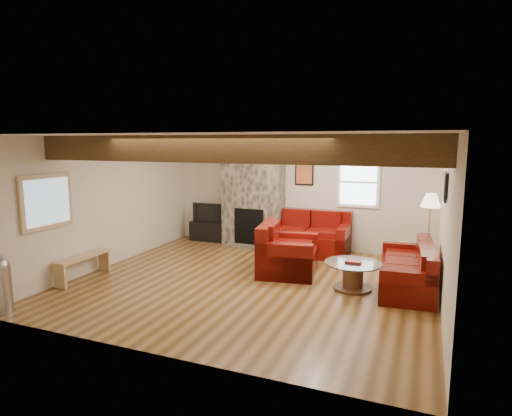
{
  "coord_description": "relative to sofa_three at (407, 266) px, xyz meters",
  "views": [
    {
      "loc": [
        2.72,
        -6.57,
        2.41
      ],
      "look_at": [
        -0.09,
        0.4,
        1.24
      ],
      "focal_mm": 30.0,
      "sensor_mm": 36.0,
      "label": 1
    }
  ],
  "objects": [
    {
      "name": "ceiling_dome",
      "position": [
        -1.58,
        0.21,
        2.06
      ],
      "size": [
        0.4,
        0.4,
        0.18
      ],
      "primitive_type": null,
      "color": "white",
      "rests_on": "room"
    },
    {
      "name": "loveseat",
      "position": [
        -2.08,
        1.54,
        0.08
      ],
      "size": [
        1.74,
        1.03,
        0.91
      ],
      "primitive_type": null,
      "rotation": [
        0.0,
        0.0,
        0.02
      ],
      "color": "#4C0605",
      "rests_on": "floor"
    },
    {
      "name": "television",
      "position": [
        -4.65,
        1.84,
        0.33
      ],
      "size": [
        0.81,
        0.11,
        0.46
      ],
      "primitive_type": "imported",
      "color": "black",
      "rests_on": "tv_cabinet"
    },
    {
      "name": "floor_lamp",
      "position": [
        0.32,
        1.42,
        0.85
      ],
      "size": [
        0.37,
        0.37,
        1.44
      ],
      "color": "#A68E45",
      "rests_on": "floor"
    },
    {
      "name": "back_window",
      "position": [
        -1.13,
        2.02,
        1.17
      ],
      "size": [
        0.9,
        0.08,
        1.1
      ],
      "primitive_type": null,
      "color": "white",
      "rests_on": "room"
    },
    {
      "name": "artwork_right",
      "position": [
        0.48,
        -0.39,
        1.37
      ],
      "size": [
        0.06,
        0.55,
        0.42
      ],
      "primitive_type": null,
      "color": "black",
      "rests_on": "room"
    },
    {
      "name": "coffee_table",
      "position": [
        -0.81,
        -0.39,
        -0.15
      ],
      "size": [
        0.93,
        0.93,
        0.49
      ],
      "color": "#432815",
      "rests_on": "floor"
    },
    {
      "name": "coal_bucket",
      "position": [
        -2.88,
        1.38,
        -0.23
      ],
      "size": [
        0.32,
        0.32,
        0.3
      ],
      "primitive_type": null,
      "color": "gray",
      "rests_on": "floor"
    },
    {
      "name": "room",
      "position": [
        -2.48,
        -0.69,
        0.87
      ],
      "size": [
        8.0,
        8.0,
        8.0
      ],
      "color": "brown",
      "rests_on": "ground"
    },
    {
      "name": "oak_beam",
      "position": [
        -2.48,
        -1.94,
        1.93
      ],
      "size": [
        6.0,
        0.36,
        0.38
      ],
      "primitive_type": "cube",
      "color": "#372410",
      "rests_on": "room"
    },
    {
      "name": "hatch_window",
      "position": [
        -5.44,
        -2.19,
        1.07
      ],
      "size": [
        0.08,
        1.0,
        0.9
      ],
      "primitive_type": null,
      "color": "tan",
      "rests_on": "room"
    },
    {
      "name": "tv_cabinet",
      "position": [
        -4.65,
        1.84,
        -0.14
      ],
      "size": [
        0.94,
        0.38,
        0.47
      ],
      "primitive_type": "cube",
      "color": "black",
      "rests_on": "floor"
    },
    {
      "name": "artwork_back",
      "position": [
        -2.33,
        2.02,
        1.32
      ],
      "size": [
        0.42,
        0.06,
        0.52
      ],
      "primitive_type": null,
      "color": "black",
      "rests_on": "room"
    },
    {
      "name": "chimney_breast",
      "position": [
        -3.48,
        1.81,
        0.84
      ],
      "size": [
        1.4,
        0.67,
        2.5
      ],
      "color": "#322E27",
      "rests_on": "floor"
    },
    {
      "name": "armchair_red",
      "position": [
        -2.06,
        0.04,
        0.09
      ],
      "size": [
        1.17,
        1.29,
        0.93
      ],
      "primitive_type": null,
      "rotation": [
        0.0,
        0.0,
        1.73
      ],
      "color": "#4C0605",
      "rests_on": "floor"
    },
    {
      "name": "pine_bench",
      "position": [
        -5.31,
        -1.63,
        -0.16
      ],
      "size": [
        0.27,
        1.14,
        0.43
      ],
      "primitive_type": null,
      "color": "tan",
      "rests_on": "floor"
    },
    {
      "name": "sofa_three",
      "position": [
        0.0,
        0.0,
        0.0
      ],
      "size": [
        0.95,
        2.0,
        0.75
      ],
      "primitive_type": null,
      "rotation": [
        0.0,
        0.0,
        -1.5
      ],
      "color": "#4C0605",
      "rests_on": "floor"
    }
  ]
}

